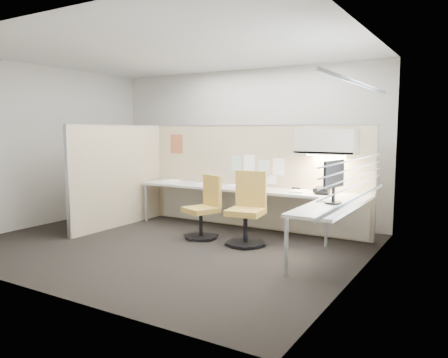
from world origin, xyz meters
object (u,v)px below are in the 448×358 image
Objects in this scene: chair_left at (205,209)px; monitor at (334,179)px; desk at (260,198)px; phone at (322,191)px; chair_right at (247,211)px.

monitor is (2.05, -0.07, 0.60)m from chair_left.
chair_left is (-0.68, -0.56, -0.15)m from desk.
desk is 1.00m from phone.
phone is (-0.39, 0.74, -0.27)m from monitor.
desk is 4.14× the size of chair_left.
chair_right reaches higher than chair_left.
chair_right is at bearing 95.58° from monitor.
phone reaches higher than desk.
monitor reaches higher than desk.
chair_left reaches higher than desk.
desk is 3.77× the size of chair_right.
phone is at bearing 27.96° from chair_right.
chair_left reaches higher than phone.
chair_right is (0.07, -0.56, -0.11)m from desk.
chair_left is 4.36× the size of phone.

